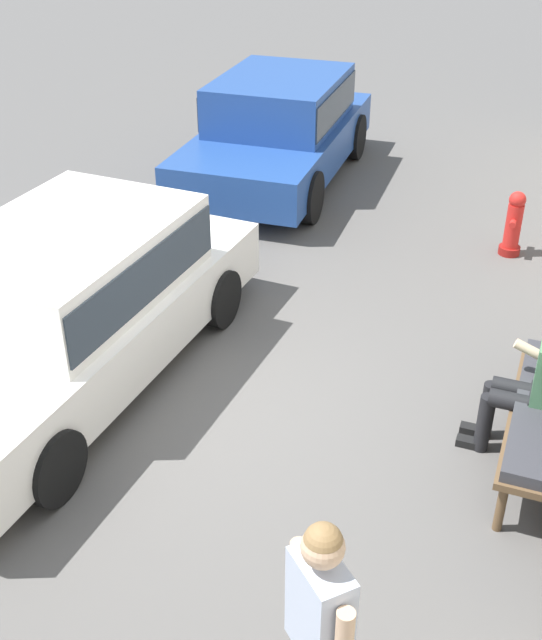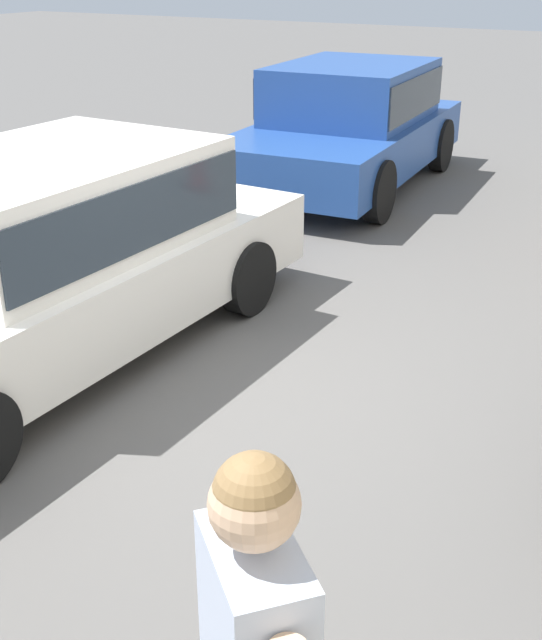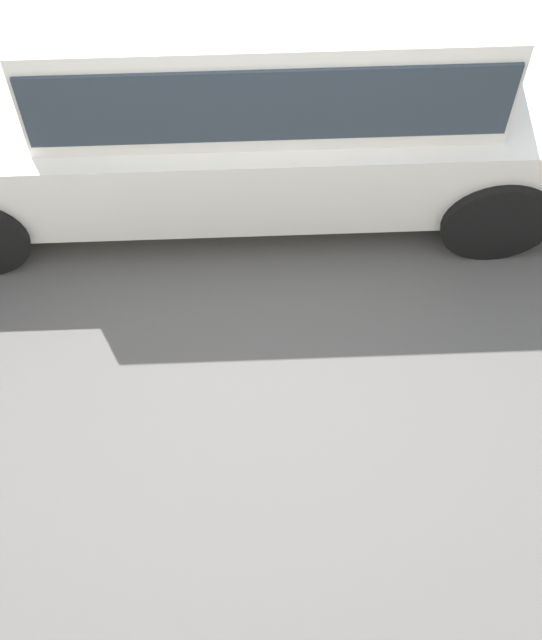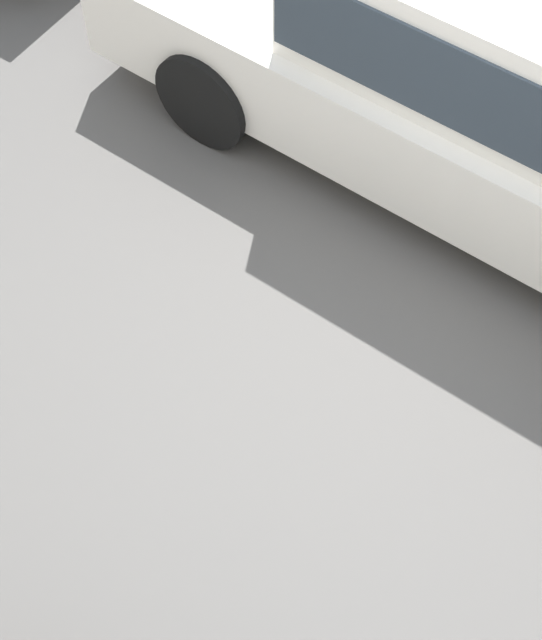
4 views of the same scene
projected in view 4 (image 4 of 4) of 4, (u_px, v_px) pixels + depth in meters
ground_plane at (385, 326)px, 5.11m from camera, size 60.00×60.00×0.00m
parked_car_mid at (533, 50)px, 5.08m from camera, size 4.62×2.08×1.46m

